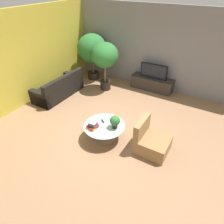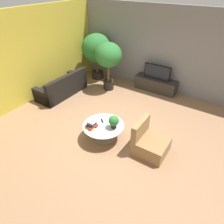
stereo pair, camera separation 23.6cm
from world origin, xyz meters
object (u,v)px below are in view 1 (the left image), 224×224
(potted_palm_corner, at_px, (105,57))
(television, at_px, (154,71))
(armchair_wicker, at_px, (151,142))
(couch_by_wall, at_px, (59,89))
(potted_plant_tabletop, at_px, (115,121))
(potted_palm_tall, at_px, (92,50))
(media_console, at_px, (152,83))
(coffee_table, at_px, (104,129))

(potted_palm_corner, bearing_deg, television, 29.29)
(armchair_wicker, xyz_separation_m, potted_palm_corner, (-2.78, 2.27, 1.02))
(couch_by_wall, xyz_separation_m, potted_plant_tabletop, (3.01, -1.11, 0.37))
(potted_palm_corner, xyz_separation_m, potted_plant_tabletop, (1.82, -2.43, -0.63))
(armchair_wicker, xyz_separation_m, potted_palm_tall, (-3.76, 2.85, 0.98))
(potted_palm_corner, bearing_deg, potted_palm_tall, 149.13)
(potted_palm_corner, distance_m, potted_plant_tabletop, 3.10)
(television, height_order, potted_palm_tall, potted_palm_tall)
(media_console, height_order, potted_palm_corner, potted_palm_corner)
(couch_by_wall, height_order, potted_plant_tabletop, couch_by_wall)
(coffee_table, bearing_deg, armchair_wicker, 10.55)
(television, height_order, coffee_table, television)
(couch_by_wall, relative_size, potted_palm_tall, 1.04)
(coffee_table, xyz_separation_m, couch_by_wall, (-2.73, 1.18, -0.03))
(couch_by_wall, distance_m, potted_plant_tabletop, 3.23)
(media_console, relative_size, armchair_wicker, 1.90)
(coffee_table, bearing_deg, media_console, 89.09)
(armchair_wicker, height_order, potted_plant_tabletop, armchair_wicker)
(coffee_table, bearing_deg, couch_by_wall, 156.63)
(couch_by_wall, relative_size, potted_plant_tabletop, 5.45)
(potted_palm_tall, bearing_deg, coffee_table, -50.74)
(potted_palm_tall, relative_size, potted_plant_tabletop, 5.24)
(media_console, bearing_deg, potted_palm_tall, -173.15)
(armchair_wicker, distance_m, potted_plant_tabletop, 1.05)
(potted_palm_tall, bearing_deg, potted_palm_corner, -30.87)
(media_console, bearing_deg, armchair_wicker, -69.40)
(media_console, xyz_separation_m, couch_by_wall, (-2.78, -2.21, 0.03))
(television, height_order, potted_plant_tabletop, television)
(couch_by_wall, bearing_deg, armchair_wicker, 76.58)
(armchair_wicker, relative_size, potted_palm_corner, 0.47)
(media_console, distance_m, armchair_wicker, 3.38)
(television, xyz_separation_m, couch_by_wall, (-2.78, -2.21, -0.48))
(armchair_wicker, bearing_deg, television, 20.61)
(potted_plant_tabletop, bearing_deg, potted_palm_corner, 126.86)
(potted_palm_tall, bearing_deg, potted_plant_tabletop, -47.11)
(television, relative_size, potted_plant_tabletop, 2.86)
(television, xyz_separation_m, potted_palm_corner, (-1.59, -0.89, 0.53))
(armchair_wicker, height_order, potted_palm_tall, potted_palm_tall)
(television, relative_size, couch_by_wall, 0.52)
(television, bearing_deg, potted_palm_corner, -150.71)
(coffee_table, relative_size, potted_palm_corner, 0.61)
(armchair_wicker, bearing_deg, potted_palm_corner, 50.83)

